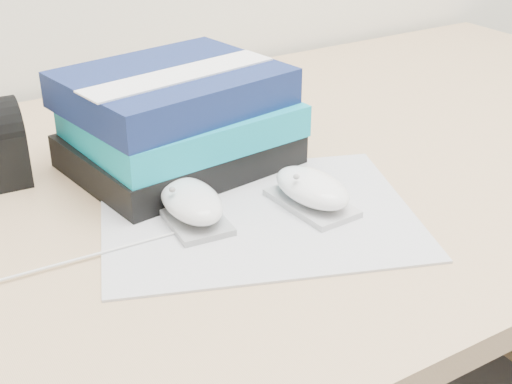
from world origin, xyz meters
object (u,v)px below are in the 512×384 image
mouse_front (312,190)px  book_stack (178,120)px  desk (236,291)px  mouse_rear (191,203)px

mouse_front → book_stack: size_ratio=0.40×
desk → mouse_rear: bearing=-133.0°
mouse_front → book_stack: (-0.08, 0.18, 0.04)m
mouse_rear → mouse_front: 0.14m
mouse_rear → mouse_front: bearing=-18.6°
mouse_rear → book_stack: book_stack is taller
desk → book_stack: 0.31m
desk → book_stack: bearing=-173.6°
mouse_rear → mouse_front: size_ratio=1.02×
mouse_front → book_stack: 0.20m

